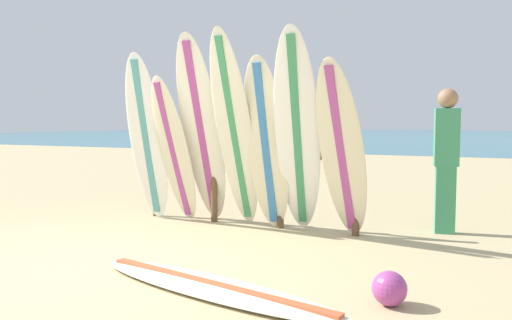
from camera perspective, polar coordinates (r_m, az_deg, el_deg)
ground_plane at (r=4.98m, az=-18.68°, el=-11.76°), size 120.00×120.00×0.00m
ocean_water at (r=61.51m, az=22.76°, el=2.65°), size 120.00×80.00×0.01m
surfboard_rack at (r=6.62m, az=-1.13°, el=-1.56°), size 3.06×0.09×1.09m
surfboard_leaning_far_left at (r=7.00m, az=-12.34°, el=2.41°), size 0.62×0.73×2.29m
surfboard_leaning_left at (r=6.75m, az=-9.31°, el=1.03°), size 0.53×0.78×1.97m
surfboard_leaning_center_left at (r=6.60m, az=-6.18°, el=3.14°), size 0.73×1.20×2.46m
surfboard_leaning_center at (r=6.21m, az=-2.43°, el=3.10°), size 0.59×1.17×2.46m
surfboard_leaning_center_right at (r=6.14m, az=1.20°, el=1.65°), size 0.58×0.73×2.16m
surfboard_leaning_right at (r=5.90m, az=4.75°, el=2.82°), size 0.75×1.21×2.42m
surfboard_leaning_far_right at (r=5.77m, az=9.77°, el=0.99°), size 0.64×0.92×2.07m
surfboard_lying_on_sand at (r=4.17m, az=-5.04°, el=-14.23°), size 2.57×0.97×0.08m
beachgoer_standing at (r=6.52m, az=20.88°, el=0.62°), size 0.32×0.24×1.77m
beach_ball at (r=3.95m, az=14.98°, el=-13.97°), size 0.26×0.26×0.26m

